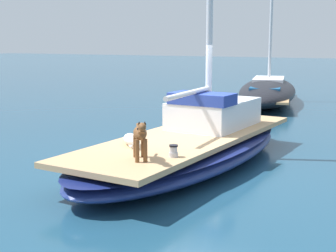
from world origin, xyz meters
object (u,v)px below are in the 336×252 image
Objects in this scene: dog_white at (132,140)px; moored_boat_far_astern at (268,91)px; deck_winch at (174,151)px; sailboat_main at (188,150)px; dog_brown at (140,135)px.

moored_boat_far_astern reaches higher than dog_white.
moored_boat_far_astern is at bearing 92.09° from dog_white.
sailboat_main is at bearing 105.43° from deck_winch.
dog_brown reaches higher than deck_winch.
dog_brown is at bearing -87.01° from sailboat_main.
deck_winch is at bearing -74.57° from sailboat_main.
dog_white is at bearing -87.91° from moored_boat_far_astern.
sailboat_main is 1.58m from dog_white.
dog_brown reaches higher than dog_white.
dog_brown is (0.12, -2.32, 0.75)m from sailboat_main.
deck_winch is 12.67m from moored_boat_far_astern.
dog_white is 12.12m from moored_boat_far_astern.
dog_white is at bearing -111.35° from sailboat_main.
dog_brown is 3.93× the size of deck_winch.
moored_boat_far_astern is (-1.52, 12.58, -0.23)m from deck_winch.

